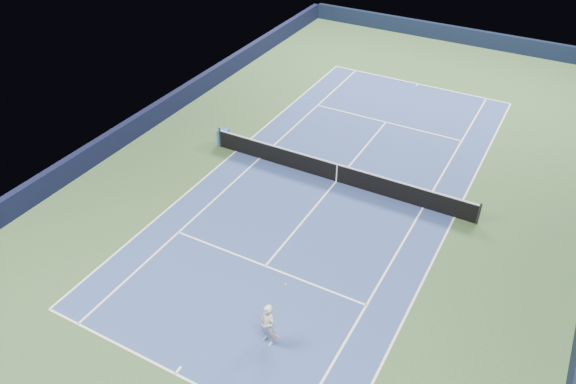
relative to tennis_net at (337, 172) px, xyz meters
The scene contains 18 objects.
ground 0.50m from the tennis_net, ahead, with size 40.00×40.00×0.00m, color #2F4B29.
wall_far 19.83m from the tennis_net, 90.00° to the left, with size 22.00×0.35×1.10m, color black.
wall_left 10.83m from the tennis_net, behind, with size 0.35×40.00×1.10m, color black.
court_surface 0.50m from the tennis_net, ahead, with size 10.97×23.77×0.01m, color navy.
baseline_far 11.90m from the tennis_net, 90.00° to the left, with size 10.97×0.08×0.00m, color white.
baseline_near 11.90m from the tennis_net, 90.00° to the right, with size 10.97×0.08×0.00m, color white.
sideline_doubles_right 5.51m from the tennis_net, ahead, with size 0.08×23.77×0.00m, color white.
sideline_doubles_left 5.51m from the tennis_net, behind, with size 0.08×23.77×0.00m, color white.
sideline_singles_right 4.14m from the tennis_net, ahead, with size 0.08×23.77×0.00m, color white.
sideline_singles_left 4.14m from the tennis_net, behind, with size 0.08×23.77×0.00m, color white.
service_line_far 6.42m from the tennis_net, 90.00° to the left, with size 8.23×0.08×0.00m, color white.
service_line_near 6.42m from the tennis_net, 90.00° to the right, with size 8.23×0.08×0.00m, color white.
center_service_line 0.50m from the tennis_net, ahead, with size 0.08×12.80×0.00m, color white.
center_mark_far 11.75m from the tennis_net, 90.00° to the left, with size 0.08×0.30×0.00m, color white.
center_mark_near 11.75m from the tennis_net, 90.00° to the right, with size 0.08×0.30×0.00m, color white.
tennis_net is the anchor object (origin of this frame).
sponsor_cube 6.40m from the tennis_net, behind, with size 0.60×0.53×0.83m.
tennis_player 9.64m from the tennis_net, 78.52° to the right, with size 0.82×1.33×1.83m.
Camera 1 is at (8.23, -19.61, 14.75)m, focal length 35.00 mm.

